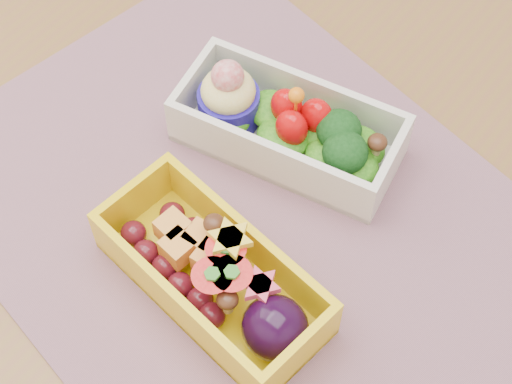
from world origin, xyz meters
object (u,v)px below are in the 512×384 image
Objects in this scene: table at (301,280)px; bento_white at (287,127)px; placemat at (245,217)px; bento_yellow at (216,276)px.

bento_white reaches higher than table.
placemat is at bearing -148.64° from table.
table is 6.26× the size of bento_white.
bento_yellow is (-0.02, -0.09, 0.13)m from table.
placemat is 2.55× the size of bento_yellow.
bento_white is at bearing 101.39° from placemat.
table is 0.15m from bento_white.
table is at bearing 31.36° from placemat.
table is at bearing 85.83° from bento_yellow.
table is 0.11m from placemat.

